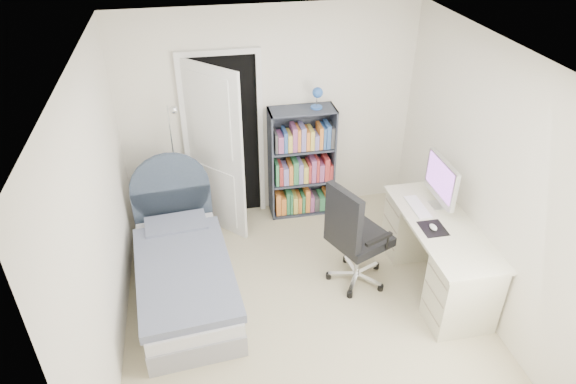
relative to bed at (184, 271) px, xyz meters
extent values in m
cube|color=tan|center=(1.12, -0.42, -0.29)|extent=(3.40, 3.60, 0.05)
cube|color=white|center=(1.12, -0.42, 2.26)|extent=(3.40, 3.60, 0.05)
cube|color=white|center=(1.12, 1.40, 0.99)|extent=(3.40, 0.05, 2.50)
cube|color=white|center=(1.12, -2.25, 0.99)|extent=(3.40, 0.05, 2.50)
cube|color=white|center=(-0.60, -0.42, 0.99)|extent=(0.05, 3.60, 2.50)
cube|color=white|center=(2.85, -0.42, 0.99)|extent=(0.05, 3.60, 2.50)
cube|color=black|center=(0.57, 1.37, 0.74)|extent=(0.80, 0.01, 2.00)
cube|color=white|center=(0.14, 1.35, 0.74)|extent=(0.06, 0.06, 2.00)
cube|color=white|center=(1.00, 1.35, 0.74)|extent=(0.06, 0.06, 2.00)
cube|color=white|center=(0.57, 1.35, 1.77)|extent=(0.92, 0.06, 0.06)
cube|color=white|center=(0.45, 1.06, 0.74)|extent=(0.58, 0.61, 2.00)
cube|color=gray|center=(0.01, -0.09, -0.14)|extent=(1.01, 1.88, 0.24)
cube|color=silver|center=(0.01, -0.09, 0.04)|extent=(0.99, 1.84, 0.14)
cube|color=slate|center=(0.02, -0.18, 0.15)|extent=(1.02, 1.61, 0.09)
cube|color=slate|center=(-0.05, 0.56, 0.16)|extent=(0.67, 0.42, 0.11)
cube|color=#384456|center=(-0.07, 0.84, 0.10)|extent=(0.86, 0.13, 0.72)
cylinder|color=#384456|center=(-0.07, 0.84, 0.46)|extent=(0.86, 0.13, 0.86)
cylinder|color=tan|center=(-0.08, 1.03, -0.03)|extent=(0.03, 0.03, 0.45)
cylinder|color=tan|center=(-0.08, 1.34, -0.03)|extent=(0.03, 0.03, 0.45)
cylinder|color=tan|center=(0.22, 1.03, -0.03)|extent=(0.03, 0.03, 0.45)
cylinder|color=tan|center=(0.22, 1.34, -0.03)|extent=(0.03, 0.03, 0.45)
cube|color=tan|center=(0.07, 1.18, 0.18)|extent=(0.36, 0.36, 0.03)
cube|color=tan|center=(0.07, 1.18, -0.10)|extent=(0.33, 0.33, 0.02)
cube|color=#B24C33|center=(0.02, 1.18, 0.21)|extent=(0.15, 0.20, 0.03)
cube|color=#3F598C|center=(0.02, 1.18, 0.24)|extent=(0.14, 0.19, 0.03)
cube|color=#D8CC7F|center=(0.02, 1.18, 0.27)|extent=(0.13, 0.18, 0.03)
cylinder|color=silver|center=(-0.01, 1.18, -0.25)|extent=(0.22, 0.22, 0.02)
cylinder|color=silver|center=(-0.01, 1.18, 0.52)|extent=(0.02, 0.02, 1.53)
sphere|color=silver|center=(0.06, 1.13, 1.25)|extent=(0.09, 0.09, 0.09)
cube|color=#333845|center=(1.09, 1.21, 0.42)|extent=(0.02, 0.33, 1.37)
cube|color=#333845|center=(1.84, 1.21, 0.42)|extent=(0.02, 0.33, 1.37)
cube|color=#333845|center=(1.47, 1.21, 1.10)|extent=(0.77, 0.33, 0.02)
cube|color=#333845|center=(1.47, 1.21, -0.25)|extent=(0.77, 0.33, 0.02)
cube|color=#333845|center=(1.47, 1.37, 0.42)|extent=(0.77, 0.01, 1.37)
cube|color=#333845|center=(1.47, 1.21, 0.18)|extent=(0.73, 0.31, 0.02)
cube|color=#333845|center=(1.47, 1.21, 0.62)|extent=(0.73, 0.31, 0.02)
cylinder|color=#295AB2|center=(1.63, 1.21, 1.12)|extent=(0.13, 0.13, 0.02)
cylinder|color=silver|center=(1.63, 1.21, 1.21)|extent=(0.02, 0.02, 0.18)
sphere|color=#295AB2|center=(1.63, 1.18, 1.31)|extent=(0.12, 0.12, 0.12)
cube|color=orange|center=(1.16, 1.19, -0.08)|extent=(0.06, 0.23, 0.29)
cube|color=orange|center=(1.23, 1.19, -0.11)|extent=(0.06, 0.23, 0.23)
cube|color=#337F4C|center=(1.28, 1.19, -0.08)|extent=(0.04, 0.23, 0.30)
cube|color=#337F4C|center=(1.33, 1.19, -0.09)|extent=(0.03, 0.23, 0.29)
cube|color=#D8BF4C|center=(1.38, 1.19, -0.12)|extent=(0.06, 0.23, 0.22)
cube|color=orange|center=(1.43, 1.19, -0.12)|extent=(0.04, 0.23, 0.22)
cube|color=#337F4C|center=(1.48, 1.19, -0.11)|extent=(0.04, 0.23, 0.24)
cube|color=orange|center=(1.53, 1.19, -0.08)|extent=(0.05, 0.23, 0.31)
cube|color=#994C7F|center=(1.59, 1.19, -0.12)|extent=(0.05, 0.23, 0.21)
cube|color=#3F3F3F|center=(1.65, 1.19, -0.14)|extent=(0.06, 0.23, 0.18)
cube|color=#337F4C|center=(1.72, 1.19, -0.13)|extent=(0.07, 0.23, 0.19)
cube|color=orange|center=(1.78, 1.19, -0.12)|extent=(0.05, 0.23, 0.23)
cube|color=#337F4C|center=(1.15, 1.19, 0.34)|extent=(0.04, 0.23, 0.29)
cube|color=#B23333|center=(1.20, 1.19, 0.32)|extent=(0.04, 0.23, 0.25)
cube|color=#7F72B2|center=(1.26, 1.19, 0.31)|extent=(0.06, 0.23, 0.22)
cube|color=orange|center=(1.32, 1.19, 0.33)|extent=(0.05, 0.23, 0.26)
cube|color=#337F4C|center=(1.38, 1.19, 0.35)|extent=(0.06, 0.23, 0.29)
cube|color=#7F72B2|center=(1.44, 1.19, 0.33)|extent=(0.05, 0.23, 0.26)
cube|color=#D8BF4C|center=(1.50, 1.19, 0.31)|extent=(0.06, 0.23, 0.22)
cube|color=#B23333|center=(1.55, 1.19, 0.32)|extent=(0.03, 0.23, 0.25)
cube|color=#994C7F|center=(1.60, 1.19, 0.35)|extent=(0.06, 0.23, 0.30)
cube|color=#B23333|center=(1.65, 1.19, 0.35)|extent=(0.03, 0.23, 0.30)
cube|color=#994C7F|center=(1.70, 1.19, 0.31)|extent=(0.06, 0.23, 0.22)
cube|color=#B23333|center=(1.76, 1.19, 0.35)|extent=(0.06, 0.23, 0.30)
cube|color=#B23333|center=(1.82, 1.19, 0.30)|extent=(0.04, 0.23, 0.20)
cube|color=#3F3F3F|center=(1.15, 1.19, 0.75)|extent=(0.03, 0.23, 0.23)
cube|color=#994C7F|center=(1.20, 1.19, 0.74)|extent=(0.06, 0.23, 0.20)
cube|color=#335999|center=(1.26, 1.19, 0.76)|extent=(0.04, 0.23, 0.25)
cube|color=#D8BF4C|center=(1.31, 1.19, 0.74)|extent=(0.05, 0.23, 0.21)
cube|color=#994C7F|center=(1.36, 1.19, 0.78)|extent=(0.05, 0.23, 0.29)
cube|color=orange|center=(1.41, 1.19, 0.77)|extent=(0.03, 0.23, 0.27)
cube|color=#7F72B2|center=(1.46, 1.19, 0.78)|extent=(0.05, 0.23, 0.28)
cube|color=orange|center=(1.52, 1.19, 0.76)|extent=(0.04, 0.23, 0.24)
cube|color=#D8BF4C|center=(1.57, 1.19, 0.76)|extent=(0.05, 0.23, 0.24)
cube|color=#7F72B2|center=(1.62, 1.19, 0.73)|extent=(0.05, 0.23, 0.18)
cube|color=orange|center=(1.67, 1.19, 0.77)|extent=(0.04, 0.23, 0.27)
cube|color=#335999|center=(1.72, 1.19, 0.77)|extent=(0.03, 0.23, 0.26)
cube|color=#335999|center=(1.76, 1.19, 0.78)|extent=(0.05, 0.23, 0.29)
cube|color=#3F3F3F|center=(1.82, 1.19, 0.76)|extent=(0.05, 0.23, 0.26)
cube|color=beige|center=(2.51, -0.39, 0.48)|extent=(0.62, 1.56, 0.03)
cube|color=beige|center=(2.51, -0.94, 0.10)|extent=(0.57, 0.42, 0.73)
cube|color=beige|center=(2.51, 0.16, 0.10)|extent=(0.57, 0.42, 0.73)
cube|color=silver|center=(2.62, -0.07, 0.50)|extent=(0.17, 0.17, 0.01)
cube|color=silver|center=(2.65, -0.07, 0.62)|extent=(0.03, 0.06, 0.23)
cube|color=silver|center=(2.59, -0.07, 0.81)|extent=(0.05, 0.58, 0.42)
cube|color=#A553C9|center=(2.57, -0.07, 0.83)|extent=(0.00, 0.52, 0.33)
cube|color=white|center=(2.39, -0.07, 0.51)|extent=(0.14, 0.42, 0.02)
cube|color=black|center=(2.39, -0.44, 0.50)|extent=(0.23, 0.27, 0.00)
ellipsoid|color=white|center=(2.39, -0.44, 0.52)|extent=(0.06, 0.10, 0.03)
cube|color=silver|center=(1.89, -0.11, -0.20)|extent=(0.29, 0.16, 0.03)
cylinder|color=black|center=(2.03, -0.05, -0.23)|extent=(0.08, 0.08, 0.06)
cube|color=silver|center=(1.75, -0.02, -0.20)|extent=(0.07, 0.30, 0.03)
cylinder|color=black|center=(1.73, 0.12, -0.23)|extent=(0.08, 0.08, 0.06)
cube|color=silver|center=(1.62, -0.13, -0.20)|extent=(0.30, 0.11, 0.03)
cylinder|color=black|center=(1.48, -0.10, -0.23)|extent=(0.08, 0.08, 0.06)
cube|color=silver|center=(1.69, -0.29, -0.20)|extent=(0.19, 0.28, 0.03)
cylinder|color=black|center=(1.62, -0.41, -0.23)|extent=(0.08, 0.08, 0.06)
cube|color=silver|center=(1.86, -0.27, -0.20)|extent=(0.23, 0.25, 0.03)
cylinder|color=black|center=(1.95, -0.38, -0.23)|extent=(0.08, 0.08, 0.06)
cylinder|color=silver|center=(1.76, -0.16, 0.03)|extent=(0.07, 0.07, 0.45)
cube|color=black|center=(1.76, -0.16, 0.27)|extent=(0.68, 0.68, 0.10)
cube|color=black|center=(1.55, -0.26, 0.62)|extent=(0.26, 0.46, 0.59)
cube|color=black|center=(1.85, -0.43, 0.44)|extent=(0.31, 0.17, 0.03)
cube|color=black|center=(1.63, 0.08, 0.44)|extent=(0.31, 0.17, 0.03)
camera|label=1|loc=(0.26, -4.04, 3.40)|focal=32.00mm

